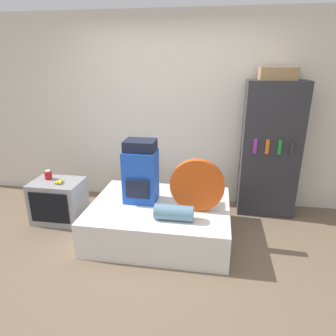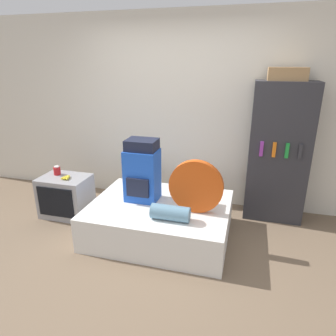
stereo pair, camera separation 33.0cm
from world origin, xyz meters
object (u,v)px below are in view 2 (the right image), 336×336
canister (57,171)px  bookshelf (278,154)px  backpack (142,171)px  tent_bag (196,187)px  sleeping_roll (170,213)px  television (66,196)px  cardboard_box (287,74)px

canister → bookshelf: bookshelf is taller
backpack → tent_bag: size_ratio=1.24×
sleeping_roll → tent_bag: bearing=49.7°
tent_bag → sleeping_roll: (-0.22, -0.25, -0.21)m
tent_bag → canister: 1.94m
backpack → bookshelf: size_ratio=0.42×
tent_bag → sleeping_roll: tent_bag is taller
television → bookshelf: size_ratio=0.36×
backpack → canister: size_ratio=6.14×
tent_bag → bookshelf: bearing=45.7°
tent_bag → television: tent_bag is taller
canister → bookshelf: size_ratio=0.07×
backpack → canister: bearing=173.7°
backpack → tent_bag: bearing=-12.2°
backpack → cardboard_box: bearing=26.9°
backpack → tent_bag: backpack is taller
sleeping_roll → canister: canister is taller
tent_bag → canister: (-1.92, 0.28, -0.10)m
television → bookshelf: (2.66, 0.68, 0.61)m
canister → tent_bag: bearing=-8.3°
tent_bag → bookshelf: (0.88, 0.90, 0.18)m
tent_bag → cardboard_box: cardboard_box is taller
backpack → bookshelf: (1.54, 0.76, 0.12)m
television → bookshelf: bookshelf is taller
backpack → bookshelf: bearing=26.2°
tent_bag → bookshelf: 1.27m
television → bookshelf: bearing=14.4°
bookshelf → cardboard_box: (-0.01, 0.02, 0.95)m
sleeping_roll → cardboard_box: 2.08m
tent_bag → canister: size_ratio=4.95×
backpack → television: size_ratio=1.17×
cardboard_box → backpack: bearing=-153.1°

